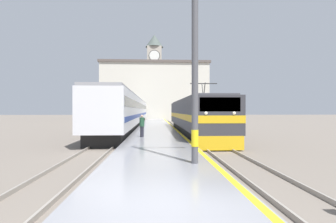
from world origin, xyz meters
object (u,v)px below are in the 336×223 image
at_px(person_on_platform, 142,125).
at_px(passenger_train, 130,112).
at_px(catenary_mast, 198,47).
at_px(clock_tower, 154,74).
at_px(locomotive_train, 194,117).

bearing_deg(person_on_platform, passenger_train, 98.00).
bearing_deg(catenary_mast, person_on_platform, 104.55).
height_order(person_on_platform, clock_tower, clock_tower).
relative_size(catenary_mast, clock_tower, 0.36).
xyz_separation_m(passenger_train, catenary_mast, (4.76, -25.98, 2.46)).
bearing_deg(passenger_train, locomotive_train, -57.71).
xyz_separation_m(person_on_platform, clock_tower, (0.84, 52.77, 11.00)).
bearing_deg(locomotive_train, passenger_train, 122.29).
bearing_deg(passenger_train, clock_tower, 84.98).
distance_m(locomotive_train, passenger_train, 12.91).
bearing_deg(person_on_platform, catenary_mast, -75.45).
height_order(locomotive_train, person_on_platform, locomotive_train).
xyz_separation_m(locomotive_train, passenger_train, (-6.89, 10.91, 0.39)).
xyz_separation_m(catenary_mast, clock_tower, (-1.59, 62.13, 7.67)).
bearing_deg(clock_tower, person_on_platform, -90.91).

